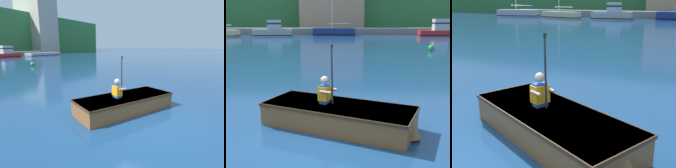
{
  "view_description": "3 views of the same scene",
  "coord_description": "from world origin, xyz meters",
  "views": [
    {
      "loc": [
        -4.48,
        -1.56,
        2.13
      ],
      "look_at": [
        0.53,
        1.39,
        0.86
      ],
      "focal_mm": 28.0,
      "sensor_mm": 36.0,
      "label": 1
    },
    {
      "loc": [
        0.48,
        -4.98,
        2.37
      ],
      "look_at": [
        0.53,
        1.39,
        0.86
      ],
      "focal_mm": 45.0,
      "sensor_mm": 36.0,
      "label": 2
    },
    {
      "loc": [
        2.68,
        -3.01,
        2.32
      ],
      "look_at": [
        0.53,
        1.39,
        0.86
      ],
      "focal_mm": 45.0,
      "sensor_mm": 36.0,
      "label": 3
    }
  ],
  "objects": [
    {
      "name": "ground_plane",
      "position": [
        0.0,
        0.0,
        0.0
      ],
      "size": [
        300.0,
        300.0,
        0.0
      ],
      "primitive_type": "plane",
      "color": "navy"
    },
    {
      "name": "waterfront_office_block_center",
      "position": [
        31.76,
        46.31,
        7.96
      ],
      "size": [
        7.06,
        11.52,
        15.89
      ],
      "color": "#B2A899",
      "rests_on": "ground"
    },
    {
      "name": "moored_boat_dock_west_end",
      "position": [
        14.05,
        32.36,
        0.77
      ],
      "size": [
        5.14,
        1.53,
        2.21
      ],
      "color": "red",
      "rests_on": "ground"
    },
    {
      "name": "moored_boat_dock_east_end",
      "position": [
        21.87,
        31.62,
        0.32
      ],
      "size": [
        7.87,
        2.25,
        0.7
      ],
      "color": "#9EA3A8",
      "rests_on": "ground"
    },
    {
      "name": "rowboat_foreground",
      "position": [
        0.58,
        0.87,
        0.28
      ],
      "size": [
        3.54,
        2.57,
        0.51
      ],
      "color": "brown",
      "rests_on": "ground"
    },
    {
      "name": "person_paddler",
      "position": [
        0.25,
        1.02,
        0.79
      ],
      "size": [
        0.43,
        0.43,
        1.31
      ],
      "color": "#1E4CA5",
      "rests_on": "rowboat_foreground"
    },
    {
      "name": "channel_buoy",
      "position": [
        7.45,
        15.43,
        0.22
      ],
      "size": [
        0.44,
        0.44,
        0.72
      ],
      "color": "green",
      "rests_on": "ground"
    }
  ]
}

